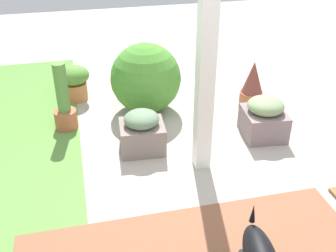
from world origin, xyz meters
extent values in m
plane|color=#ADA396|center=(0.00, 0.00, 0.00)|extent=(12.00, 12.00, 0.00)
cube|color=white|center=(0.28, -0.05, 1.08)|extent=(0.13, 0.13, 2.16)
cube|color=gray|center=(0.62, -0.81, 0.14)|extent=(0.46, 0.44, 0.28)
ellipsoid|color=gray|center=(0.62, -0.81, 0.34)|extent=(0.36, 0.36, 0.16)
cube|color=gray|center=(0.65, 0.42, 0.14)|extent=(0.39, 0.44, 0.27)
ellipsoid|color=#617A5C|center=(0.65, 0.42, 0.33)|extent=(0.33, 0.33, 0.15)
sphere|color=#488A30|center=(1.44, 0.23, 0.39)|extent=(0.77, 0.77, 0.77)
cylinder|color=#AB5B3C|center=(1.23, 1.12, 0.10)|extent=(0.23, 0.23, 0.20)
cylinder|color=#5B8A41|center=(1.23, 1.12, 0.46)|extent=(0.13, 0.13, 0.52)
cylinder|color=#A95E3A|center=(1.21, -0.93, 0.10)|extent=(0.26, 0.26, 0.20)
cone|color=brown|center=(1.21, -0.93, 0.38)|extent=(0.23, 0.23, 0.36)
cylinder|color=#BA7242|center=(1.89, 1.00, 0.10)|extent=(0.27, 0.27, 0.21)
ellipsoid|color=#558834|center=(1.89, 1.00, 0.31)|extent=(0.36, 0.36, 0.21)
cone|color=black|center=(-0.85, -0.03, 0.41)|extent=(0.04, 0.04, 0.14)
camera|label=1|loc=(-2.63, 0.94, 2.20)|focal=43.91mm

